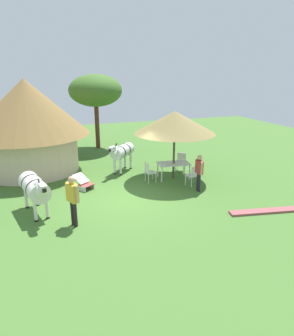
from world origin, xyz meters
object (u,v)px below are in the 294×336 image
Objects in this scene: thatched_hut at (28,121)px; patio_chair_west_end at (149,171)px; patio_dining_table at (174,165)px; standing_watcher at (73,196)px; zebra_nearest_camera at (35,188)px; zebra_by_umbrella at (122,152)px; guest_beside_umbrella at (199,170)px; patio_chair_near_lawn at (181,161)px; acacia_tree_far_lawn at (95,91)px; patio_chair_near_hut at (193,174)px; shade_umbrella at (175,122)px; striped_lounge_chair at (84,183)px.

thatched_hut is 6.39m from patio_chair_west_end.
standing_watcher is (-4.96, -3.13, 0.37)m from patio_dining_table.
zebra_nearest_camera is at bearing -163.72° from patio_dining_table.
thatched_hut is 3.78× the size of patio_dining_table.
zebra_by_umbrella is (4.19, -1.70, -1.50)m from thatched_hut.
standing_watcher is (-5.28, -1.32, 0.09)m from guest_beside_umbrella.
thatched_hut is 6.49× the size of patio_chair_near_lawn.
acacia_tree_far_lawn is (2.81, 10.21, 2.60)m from standing_watcher.
standing_watcher is (-5.35, -1.93, 0.50)m from patio_chair_near_hut.
acacia_tree_far_lawn is (3.94, 8.86, 2.65)m from zebra_nearest_camera.
shade_umbrella is 4.05× the size of patio_chair_near_hut.
zebra_nearest_camera reaches higher than patio_chair_near_hut.
thatched_hut is at bearing 21.90° from zebra_by_umbrella.
patio_chair_near_hut is at bearing 52.12° from patio_chair_west_end.
shade_umbrella is 4.05× the size of patio_chair_near_lawn.
guest_beside_umbrella is at bearing -80.01° from patio_dining_table.
thatched_hut reaches higher than striped_lounge_chair.
striped_lounge_chair is 2.88m from zebra_by_umbrella.
patio_dining_table is 0.67× the size of zebra_nearest_camera.
patio_dining_table is at bearing -163.79° from guest_beside_umbrella.
acacia_tree_far_lawn is at bearing 140.14° from standing_watcher.
patio_chair_west_end is 2.92m from striped_lounge_chair.
thatched_hut is at bearing -94.59° from striped_lounge_chair.
acacia_tree_far_lawn is at bearing -176.94° from patio_chair_west_end.
acacia_tree_far_lawn is (-2.14, 7.09, 1.00)m from shade_umbrella.
guest_beside_umbrella is 0.67× the size of zebra_nearest_camera.
acacia_tree_far_lawn reaches higher than zebra_nearest_camera.
striped_lounge_chair is at bearing 82.19° from zebra_by_umbrella.
patio_chair_near_hut is 5.71m from standing_watcher.
shade_umbrella is at bearing -73.16° from acacia_tree_far_lawn.
thatched_hut reaches higher than patio_chair_near_hut.
standing_watcher is at bearing -147.76° from patio_dining_table.
guest_beside_umbrella is 4.90m from striped_lounge_chair.
standing_watcher reaches higher than patio_chair_near_lawn.
patio_chair_near_hut is 9.21m from acacia_tree_far_lawn.
standing_watcher is at bearing 116.18° from zebra_nearest_camera.
zebra_nearest_camera is 0.50× the size of acacia_tree_far_lawn.
patio_chair_near_hut is at bearing 171.39° from zebra_nearest_camera.
thatched_hut is 1.26× the size of acacia_tree_far_lawn.
shade_umbrella is 2.46m from patio_chair_west_end.
zebra_by_umbrella is (-2.38, 2.97, 0.50)m from patio_chair_near_hut.
shade_umbrella is 2.36× the size of patio_dining_table.
thatched_hut is 8.30m from patio_chair_near_hut.
acacia_tree_far_lawn is at bearing -127.69° from zebra_nearest_camera.
patio_chair_near_lawn and patio_chair_west_end have the same top height.
striped_lounge_chair is (-4.16, 0.06, -0.40)m from patio_dining_table.
shade_umbrella reaches higher than standing_watcher.
patio_chair_west_end is 1.00× the size of patio_chair_near_hut.
shade_umbrella is at bearing -29.37° from thatched_hut.
patio_dining_table is 6.35m from zebra_nearest_camera.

